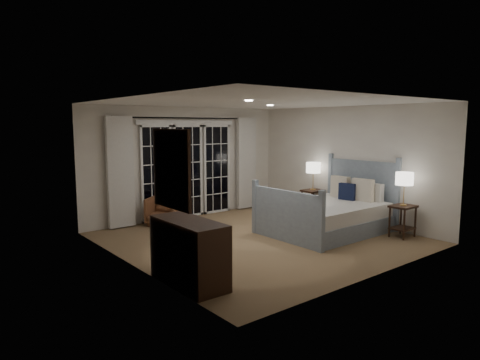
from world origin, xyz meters
TOP-DOWN VIEW (x-y plane):
  - floor at (0.00, 0.00)m, footprint 5.00×5.00m
  - ceiling at (0.00, 0.00)m, footprint 5.00×5.00m
  - wall_left at (-2.50, 0.00)m, footprint 0.02×5.00m
  - wall_right at (2.50, 0.00)m, footprint 0.02×5.00m
  - wall_back at (0.00, 2.50)m, footprint 5.00×0.02m
  - wall_front at (0.00, -2.50)m, footprint 5.00×0.02m
  - french_doors at (0.00, 2.46)m, footprint 2.50×0.04m
  - curtain_rod at (0.00, 2.40)m, footprint 3.50×0.03m
  - curtain_left at (-1.65, 2.38)m, footprint 0.55×0.10m
  - curtain_right at (1.65, 2.38)m, footprint 0.55×0.10m
  - downlight_a at (0.80, 0.60)m, footprint 0.12×0.12m
  - downlight_b at (-0.60, -0.40)m, footprint 0.12×0.12m
  - bed at (1.41, -0.46)m, footprint 2.32×1.67m
  - nightstand_left at (2.18, -1.60)m, footprint 0.46×0.37m
  - nightstand_right at (2.26, 0.71)m, footprint 0.47×0.38m
  - lamp_left at (2.18, -1.60)m, footprint 0.32×0.32m
  - lamp_right at (2.26, 0.71)m, footprint 0.33×0.33m
  - armchair at (-0.82, 2.10)m, footprint 0.92×0.92m
  - dresser at (-2.23, -1.13)m, footprint 0.52×1.22m
  - mirror at (-2.47, -1.13)m, footprint 0.05×0.85m

SIDE VIEW (x-z plane):
  - floor at x=0.00m, z-range 0.00..0.00m
  - armchair at x=-0.82m, z-range 0.00..0.60m
  - bed at x=1.41m, z-range -0.34..1.02m
  - nightstand_left at x=2.18m, z-range 0.09..0.70m
  - nightstand_right at x=2.26m, z-range 0.10..0.71m
  - dresser at x=-2.23m, z-range 0.00..0.86m
  - french_doors at x=0.00m, z-range -0.01..2.19m
  - lamp_left at x=2.18m, z-range 0.79..1.41m
  - lamp_right at x=2.26m, z-range 0.81..1.44m
  - curtain_left at x=-1.65m, z-range 0.02..2.27m
  - curtain_right at x=1.65m, z-range 0.02..2.27m
  - wall_left at x=-2.50m, z-range 0.00..2.50m
  - wall_right at x=2.50m, z-range 0.00..2.50m
  - wall_back at x=0.00m, z-range 0.00..2.50m
  - wall_front at x=0.00m, z-range 0.00..2.50m
  - mirror at x=-2.47m, z-range 1.05..2.05m
  - curtain_rod at x=0.00m, z-range 2.23..2.27m
  - downlight_a at x=0.80m, z-range 2.48..2.50m
  - downlight_b at x=-0.60m, z-range 2.48..2.50m
  - ceiling at x=0.00m, z-range 2.50..2.50m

